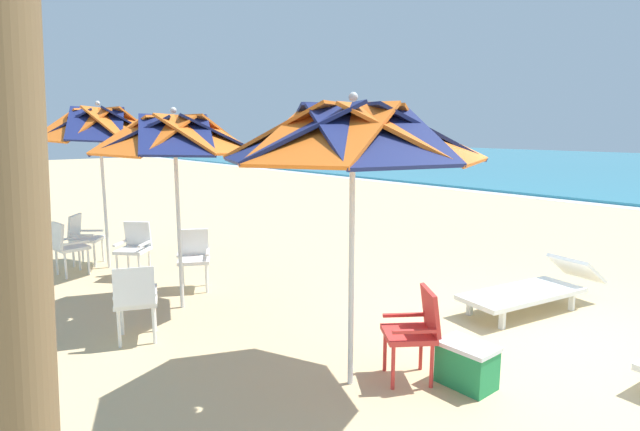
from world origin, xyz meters
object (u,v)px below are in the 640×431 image
object	(u,v)px
plastic_chair_1	(136,298)
sun_lounger_1	(533,289)
plastic_chair_2	(194,255)
plastic_chair_4	(83,236)
plastic_chair_5	(135,246)
beach_umbrella_1	(175,137)
plastic_chair_0	(416,328)
plastic_chair_3	(67,245)
beach_umbrella_0	(353,135)
beach_umbrella_2	(99,127)
cooler_box	(467,364)

from	to	relation	value
plastic_chair_1	sun_lounger_1	bearing A→B (deg)	61.77
plastic_chair_2	sun_lounger_1	bearing A→B (deg)	38.81
plastic_chair_4	plastic_chair_5	world-z (taller)	same
plastic_chair_1	sun_lounger_1	size ratio (longest dim) A/B	0.39
plastic_chair_1	plastic_chair_5	bearing A→B (deg)	160.02
beach_umbrella_1	plastic_chair_5	world-z (taller)	beach_umbrella_1
plastic_chair_0	plastic_chair_3	size ratio (longest dim) A/B	1.00
beach_umbrella_0	plastic_chair_3	world-z (taller)	beach_umbrella_0
plastic_chair_2	plastic_chair_5	bearing A→B (deg)	-159.06
beach_umbrella_0	plastic_chair_3	distance (m)	5.78
beach_umbrella_1	plastic_chair_1	world-z (taller)	beach_umbrella_1
plastic_chair_3	sun_lounger_1	world-z (taller)	plastic_chair_3
beach_umbrella_1	plastic_chair_5	size ratio (longest dim) A/B	2.97
plastic_chair_4	sun_lounger_1	distance (m)	7.15
plastic_chair_2	sun_lounger_1	world-z (taller)	plastic_chair_2
beach_umbrella_2	plastic_chair_5	size ratio (longest dim) A/B	3.17
plastic_chair_4	plastic_chair_5	distance (m)	1.37
beach_umbrella_1	plastic_chair_5	bearing A→B (deg)	178.18
beach_umbrella_0	cooler_box	xyz separation A→B (m)	(0.70, 0.78, -2.05)
plastic_chair_1	beach_umbrella_0	bearing A→B (deg)	27.72
beach_umbrella_1	plastic_chair_3	size ratio (longest dim) A/B	2.97
beach_umbrella_1	plastic_chair_2	xyz separation A→B (m)	(-0.64, 0.50, -1.71)
plastic_chair_0	beach_umbrella_1	size ratio (longest dim) A/B	0.34
beach_umbrella_0	plastic_chair_0	world-z (taller)	beach_umbrella_0
sun_lounger_1	plastic_chair_5	bearing A→B (deg)	-144.90
plastic_chair_0	beach_umbrella_1	bearing A→B (deg)	-165.69
plastic_chair_1	sun_lounger_1	distance (m)	4.84
plastic_chair_0	plastic_chair_3	distance (m)	5.94
plastic_chair_1	sun_lounger_1	world-z (taller)	plastic_chair_1
plastic_chair_1	cooler_box	size ratio (longest dim) A/B	1.73
beach_umbrella_0	plastic_chair_5	bearing A→B (deg)	-177.07
beach_umbrella_0	plastic_chair_1	bearing A→B (deg)	-152.28
beach_umbrella_0	beach_umbrella_2	bearing A→B (deg)	-175.87
beach_umbrella_1	plastic_chair_2	distance (m)	1.89
beach_umbrella_1	plastic_chair_5	distance (m)	2.47
plastic_chair_3	beach_umbrella_2	bearing A→B (deg)	95.72
sun_lounger_1	plastic_chair_4	bearing A→B (deg)	-148.27
plastic_chair_2	plastic_chair_5	size ratio (longest dim) A/B	1.00
plastic_chair_4	plastic_chair_5	bearing A→B (deg)	17.19
plastic_chair_4	plastic_chair_1	bearing A→B (deg)	-7.53
beach_umbrella_1	plastic_chair_4	xyz separation A→B (m)	(-3.09, -0.35, -1.71)
plastic_chair_2	plastic_chair_0	bearing A→B (deg)	4.75
plastic_chair_5	sun_lounger_1	xyz separation A→B (m)	(4.78, 3.36, -0.22)
beach_umbrella_2	sun_lounger_1	world-z (taller)	beach_umbrella_2
plastic_chair_3	cooler_box	bearing A→B (deg)	16.54
beach_umbrella_2	sun_lounger_1	distance (m)	6.91
plastic_chair_0	plastic_chair_1	world-z (taller)	same
plastic_chair_2	cooler_box	xyz separation A→B (m)	(4.22, 0.58, -0.30)
plastic_chair_2	plastic_chair_4	size ratio (longest dim) A/B	1.00
plastic_chair_3	plastic_chair_4	world-z (taller)	same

